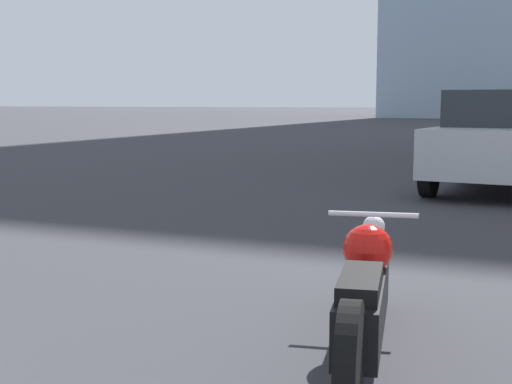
% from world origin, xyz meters
% --- Properties ---
extents(motorcycle, '(0.77, 2.47, 0.76)m').
position_xyz_m(motorcycle, '(3.69, 3.51, 0.37)').
color(motorcycle, black).
rests_on(motorcycle, ground_plane).
extents(parked_car_silver, '(2.04, 4.08, 1.70)m').
position_xyz_m(parked_car_silver, '(3.61, 12.11, 0.86)').
color(parked_car_silver, '#BCBCC1').
rests_on(parked_car_silver, ground_plane).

